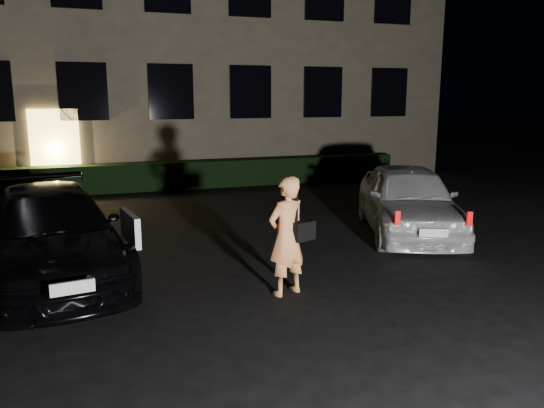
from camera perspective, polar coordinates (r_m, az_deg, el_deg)
name	(u,v)px	position (r m, az deg, el deg)	size (l,w,h in m)	color
ground	(299,316)	(7.20, 2.93, -11.90)	(80.00, 80.00, 0.00)	black
building	(152,11)	(21.50, -12.76, 19.62)	(20.00, 8.11, 12.00)	brown
hedge	(176,175)	(16.99, -10.27, 3.07)	(15.00, 0.70, 0.85)	black
sedan	(51,233)	(9.22, -22.64, -2.90)	(2.69, 5.11, 1.41)	black
hatch	(408,199)	(11.50, 14.43, 0.49)	(3.18, 4.65, 1.47)	silver
man	(287,236)	(7.67, 1.65, -3.43)	(0.82, 0.62, 1.76)	#FF9F5A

